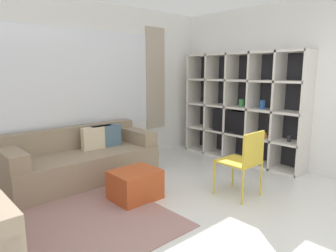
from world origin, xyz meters
TOP-DOWN VIEW (x-y plane):
  - wall_back at (0.00, 3.31)m, footprint 6.40×0.11m
  - wall_right at (2.63, 1.64)m, footprint 0.07×4.48m
  - area_rug at (-0.95, 1.87)m, footprint 2.01×2.32m
  - shelving_unit at (2.42, 1.84)m, footprint 0.41×2.33m
  - couch_main at (-0.19, 2.82)m, footprint 2.17×0.88m
  - ottoman at (-0.04, 1.73)m, footprint 0.57×0.47m
  - folding_chair at (1.02, 0.84)m, footprint 0.44×0.46m

SIDE VIEW (x-z plane):
  - area_rug at x=-0.95m, z-range 0.00..0.01m
  - ottoman at x=-0.04m, z-range 0.00..0.37m
  - couch_main at x=-0.19m, z-range -0.08..0.68m
  - folding_chair at x=1.02m, z-range 0.09..0.95m
  - shelving_unit at x=2.42m, z-range -0.01..1.90m
  - wall_right at x=2.63m, z-range 0.00..2.70m
  - wall_back at x=0.00m, z-range 0.01..2.71m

